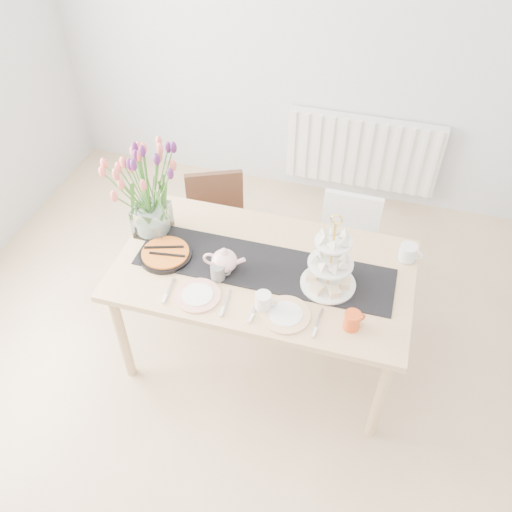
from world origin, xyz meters
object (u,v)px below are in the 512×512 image
(radiator, at_px, (362,152))
(mug_grey, at_px, (218,272))
(plate_right, at_px, (286,315))
(mug_orange, at_px, (352,321))
(mug_white, at_px, (263,301))
(plate_left, at_px, (198,295))
(teapot, at_px, (224,261))
(chair_white, at_px, (346,243))
(cake_stand, at_px, (330,269))
(tulip_vase, at_px, (145,180))
(cream_jug, at_px, (408,253))
(chair_brown, at_px, (217,222))
(dining_table, at_px, (264,277))
(tart_tin, at_px, (166,254))

(radiator, bearing_deg, mug_grey, -106.10)
(plate_right, bearing_deg, mug_orange, 2.97)
(mug_grey, relative_size, mug_orange, 0.93)
(radiator, bearing_deg, mug_orange, -84.87)
(mug_white, height_order, plate_left, mug_white)
(teapot, relative_size, mug_white, 2.26)
(radiator, height_order, chair_white, chair_white)
(cake_stand, bearing_deg, plate_left, -157.59)
(tulip_vase, xyz_separation_m, mug_white, (0.76, -0.39, -0.32))
(cream_jug, xyz_separation_m, mug_grey, (-0.95, -0.42, -0.00))
(plate_left, bearing_deg, plate_right, 0.00)
(mug_grey, xyz_separation_m, mug_orange, (0.73, -0.13, 0.00))
(mug_grey, xyz_separation_m, plate_right, (0.40, -0.15, -0.04))
(mug_white, relative_size, plate_right, 0.39)
(chair_brown, height_order, plate_right, chair_brown)
(dining_table, relative_size, chair_brown, 2.07)
(teapot, distance_m, plate_right, 0.45)
(tart_tin, height_order, mug_grey, mug_grey)
(tulip_vase, distance_m, plate_right, 1.04)
(mug_grey, bearing_deg, mug_orange, -30.96)
(cream_jug, distance_m, mug_white, 0.86)
(radiator, distance_m, plate_right, 2.06)
(tart_tin, bearing_deg, chair_white, 38.63)
(teapot, distance_m, cream_jug, 1.00)
(tulip_vase, xyz_separation_m, cream_jug, (1.43, 0.17, -0.32))
(radiator, relative_size, teapot, 5.44)
(chair_white, relative_size, cream_jug, 7.98)
(mug_white, bearing_deg, cake_stand, 30.69)
(mug_orange, bearing_deg, radiator, 57.12)
(dining_table, bearing_deg, mug_orange, -28.35)
(chair_brown, xyz_separation_m, plate_right, (0.69, -0.92, 0.31))
(radiator, relative_size, cream_jug, 12.70)
(dining_table, distance_m, tart_tin, 0.55)
(cream_jug, height_order, mug_orange, mug_orange)
(radiator, height_order, cake_stand, cake_stand)
(mug_white, bearing_deg, chair_white, 62.40)
(teapot, height_order, cream_jug, teapot)
(dining_table, relative_size, tulip_vase, 2.42)
(chair_brown, height_order, tulip_vase, tulip_vase)
(chair_white, bearing_deg, mug_white, -106.94)
(tulip_vase, relative_size, plate_left, 2.76)
(teapot, bearing_deg, dining_table, 16.24)
(chair_white, bearing_deg, plate_left, -123.02)
(cream_jug, bearing_deg, mug_white, -127.24)
(cake_stand, height_order, mug_grey, cake_stand)
(plate_left, bearing_deg, mug_white, 2.83)
(cream_jug, xyz_separation_m, plate_left, (-1.01, -0.57, -0.04))
(cream_jug, bearing_deg, teapot, -146.42)
(mug_grey, bearing_deg, chair_white, 33.53)
(teapot, bearing_deg, tulip_vase, 154.17)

